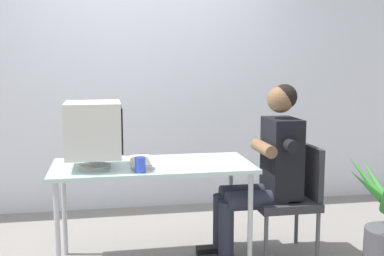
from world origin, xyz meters
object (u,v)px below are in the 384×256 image
(desk_mug, at_px, (140,165))
(keyboard, at_px, (141,162))
(office_chair, at_px, (291,194))
(desk, at_px, (153,172))
(crt_monitor, at_px, (94,130))
(person_seated, at_px, (267,167))

(desk_mug, bearing_deg, keyboard, 83.82)
(office_chair, bearing_deg, desk, 178.56)
(keyboard, xyz_separation_m, desk_mug, (-0.03, -0.25, 0.04))
(crt_monitor, bearing_deg, keyboard, 10.22)
(crt_monitor, bearing_deg, person_seated, 1.00)
(crt_monitor, bearing_deg, desk, 6.78)
(keyboard, distance_m, desk_mug, 0.25)
(desk, relative_size, crt_monitor, 3.12)
(crt_monitor, bearing_deg, office_chair, 0.86)
(crt_monitor, distance_m, office_chair, 1.53)
(keyboard, height_order, desk_mug, desk_mug)
(desk, height_order, person_seated, person_seated)
(office_chair, relative_size, desk_mug, 8.15)
(desk, xyz_separation_m, person_seated, (0.84, -0.03, 0.01))
(desk_mug, bearing_deg, crt_monitor, 147.44)
(office_chair, bearing_deg, crt_monitor, -179.14)
(person_seated, bearing_deg, crt_monitor, -179.00)
(crt_monitor, xyz_separation_m, office_chair, (1.44, 0.02, -0.52))
(office_chair, bearing_deg, keyboard, 178.13)
(desk, xyz_separation_m, office_chair, (1.04, -0.03, -0.20))
(keyboard, relative_size, desk_mug, 4.00)
(keyboard, bearing_deg, desk_mug, -96.18)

